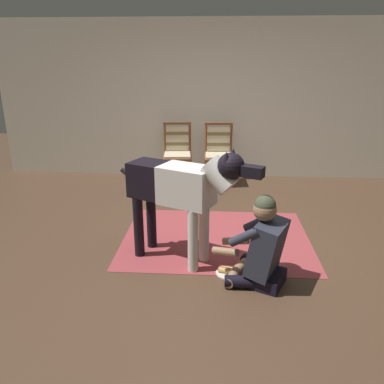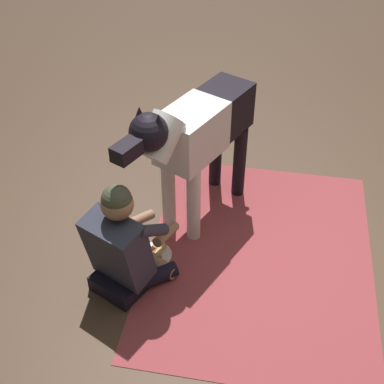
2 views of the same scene
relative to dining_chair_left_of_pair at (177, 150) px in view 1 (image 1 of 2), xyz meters
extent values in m
plane|color=#493324|center=(0.66, -2.52, -0.54)|extent=(13.07, 13.07, 0.00)
cube|color=silver|center=(0.66, 0.43, 0.76)|extent=(7.50, 0.10, 2.60)
cube|color=#96393E|center=(0.66, -2.16, -0.54)|extent=(2.14, 1.64, 0.01)
cylinder|color=brown|center=(0.23, -0.27, -0.33)|extent=(0.04, 0.04, 0.42)
cylinder|color=brown|center=(-0.18, -0.31, -0.33)|extent=(0.04, 0.04, 0.42)
cylinder|color=brown|center=(0.20, 0.14, -0.33)|extent=(0.04, 0.04, 0.42)
cylinder|color=brown|center=(-0.22, 0.10, -0.33)|extent=(0.04, 0.04, 0.42)
cube|color=brown|center=(0.01, -0.09, -0.10)|extent=(0.50, 0.50, 0.04)
cube|color=beige|center=(0.01, -0.09, -0.06)|extent=(0.46, 0.46, 0.04)
cylinder|color=brown|center=(0.20, 0.14, 0.18)|extent=(0.04, 0.04, 0.52)
cylinder|color=brown|center=(-0.22, 0.10, 0.18)|extent=(0.04, 0.04, 0.52)
cube|color=brown|center=(-0.01, 0.12, 0.42)|extent=(0.46, 0.09, 0.04)
cube|color=beige|center=(-0.01, 0.12, 0.17)|extent=(0.38, 0.08, 0.40)
cube|color=brown|center=(-0.01, 0.12, 0.26)|extent=(0.39, 0.09, 0.06)
cube|color=brown|center=(-0.01, 0.12, 0.08)|extent=(0.39, 0.09, 0.06)
cylinder|color=brown|center=(0.90, -0.28, -0.33)|extent=(0.04, 0.04, 0.42)
cylinder|color=brown|center=(0.49, -0.30, -0.33)|extent=(0.04, 0.04, 0.42)
cylinder|color=brown|center=(0.88, 0.13, -0.33)|extent=(0.04, 0.04, 0.42)
cylinder|color=brown|center=(0.47, 0.11, -0.33)|extent=(0.04, 0.04, 0.42)
cube|color=brown|center=(0.69, -0.09, -0.10)|extent=(0.48, 0.48, 0.04)
cube|color=beige|center=(0.69, -0.09, -0.06)|extent=(0.44, 0.44, 0.04)
cylinder|color=brown|center=(0.88, 0.13, 0.18)|extent=(0.04, 0.04, 0.52)
cylinder|color=brown|center=(0.47, 0.11, 0.18)|extent=(0.04, 0.04, 0.52)
cube|color=brown|center=(0.68, 0.12, 0.42)|extent=(0.46, 0.07, 0.04)
cube|color=beige|center=(0.68, 0.12, 0.17)|extent=(0.38, 0.07, 0.40)
cube|color=brown|center=(0.68, 0.12, 0.26)|extent=(0.39, 0.08, 0.06)
cube|color=brown|center=(0.68, 0.12, 0.08)|extent=(0.39, 0.08, 0.06)
cube|color=black|center=(1.15, -3.10, -0.48)|extent=(0.36, 0.41, 0.12)
cylinder|color=black|center=(0.94, -3.17, -0.48)|extent=(0.40, 0.11, 0.11)
cylinder|color=#997153|center=(0.84, -3.05, -0.48)|extent=(0.22, 0.37, 0.09)
cylinder|color=black|center=(1.07, -2.89, -0.48)|extent=(0.34, 0.38, 0.11)
cylinder|color=#997153|center=(0.91, -2.89, -0.48)|extent=(0.26, 0.36, 0.09)
cube|color=#2B2C3B|center=(1.12, -3.08, -0.17)|extent=(0.44, 0.49, 0.53)
cylinder|color=#2B2C3B|center=(0.90, -3.18, -0.02)|extent=(0.30, 0.20, 0.24)
cylinder|color=#997153|center=(0.74, -3.05, -0.24)|extent=(0.26, 0.21, 0.12)
cylinder|color=#2B2C3B|center=(1.05, -2.86, -0.02)|extent=(0.30, 0.20, 0.24)
cylinder|color=#997153|center=(0.85, -2.82, -0.24)|extent=(0.28, 0.15, 0.12)
sphere|color=#997153|center=(1.08, -3.07, 0.19)|extent=(0.21, 0.21, 0.21)
sphere|color=#414532|center=(1.08, -3.07, 0.23)|extent=(0.19, 0.19, 0.19)
cylinder|color=silver|center=(0.54, -2.68, -0.22)|extent=(0.10, 0.10, 0.64)
cylinder|color=silver|center=(0.44, -2.89, -0.22)|extent=(0.10, 0.10, 0.64)
cylinder|color=black|center=(-0.05, -2.41, -0.22)|extent=(0.10, 0.10, 0.64)
cylinder|color=black|center=(-0.15, -2.62, -0.22)|extent=(0.10, 0.10, 0.64)
cube|color=silver|center=(0.36, -2.73, 0.29)|extent=(0.60, 0.52, 0.37)
cube|color=black|center=(0.01, -2.56, 0.29)|extent=(0.53, 0.47, 0.35)
cylinder|color=silver|center=(0.68, -2.88, 0.44)|extent=(0.43, 0.37, 0.37)
sphere|color=black|center=(0.77, -2.92, 0.54)|extent=(0.25, 0.25, 0.25)
cube|color=black|center=(0.96, -3.01, 0.52)|extent=(0.22, 0.18, 0.10)
cone|color=black|center=(0.79, -2.85, 0.63)|extent=(0.12, 0.12, 0.11)
cone|color=black|center=(0.73, -2.99, 0.63)|extent=(0.12, 0.12, 0.11)
cylinder|color=black|center=(-0.21, -2.46, 0.25)|extent=(0.32, 0.18, 0.22)
cylinder|color=silver|center=(0.79, -2.93, -0.54)|extent=(0.26, 0.26, 0.01)
cylinder|color=tan|center=(0.78, -2.95, -0.51)|extent=(0.20, 0.10, 0.05)
cylinder|color=tan|center=(0.79, -2.91, -0.51)|extent=(0.20, 0.10, 0.05)
cylinder|color=#963D37|center=(0.79, -2.93, -0.50)|extent=(0.20, 0.09, 0.04)
camera|label=1|loc=(0.64, -6.25, 1.46)|focal=36.23mm
camera|label=2|loc=(3.38, -2.18, 2.30)|focal=48.72mm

